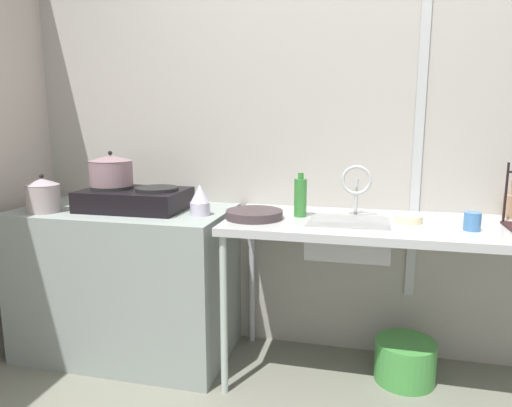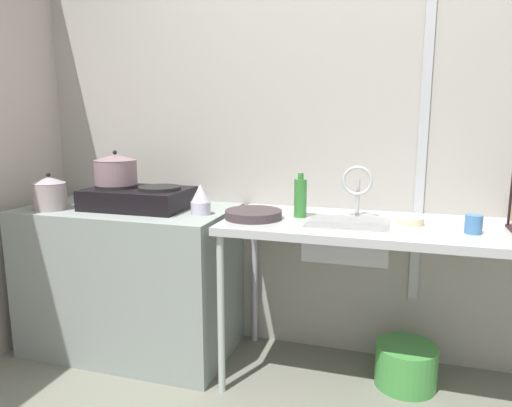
% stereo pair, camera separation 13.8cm
% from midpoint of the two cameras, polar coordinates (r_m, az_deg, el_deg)
% --- Properties ---
extents(wall_back, '(4.58, 0.10, 2.51)m').
position_cam_midpoint_polar(wall_back, '(2.71, 9.02, 7.74)').
color(wall_back, '#A5A098').
rests_on(wall_back, ground).
extents(wall_metal_strip, '(0.05, 0.01, 2.01)m').
position_cam_midpoint_polar(wall_metal_strip, '(2.65, 18.10, 10.01)').
color(wall_metal_strip, '#ADAFB0').
extents(counter_concrete, '(1.20, 0.65, 0.87)m').
position_cam_midpoint_polar(counter_concrete, '(2.88, -16.90, -9.15)').
color(counter_concrete, gray).
rests_on(counter_concrete, ground).
extents(counter_sink, '(1.74, 0.65, 0.87)m').
position_cam_midpoint_polar(counter_sink, '(2.40, 15.68, -3.66)').
color(counter_sink, '#ADAFB0').
rests_on(counter_sink, ground).
extents(stove, '(0.58, 0.38, 0.13)m').
position_cam_midpoint_polar(stove, '(2.72, -16.12, 0.56)').
color(stove, black).
rests_on(stove, counter_concrete).
extents(pot_on_left_burner, '(0.24, 0.24, 0.20)m').
position_cam_midpoint_polar(pot_on_left_burner, '(2.77, -18.79, 3.89)').
color(pot_on_left_burner, gray).
rests_on(pot_on_left_burner, stove).
extents(pot_beside_stove, '(0.18, 0.18, 0.21)m').
position_cam_midpoint_polar(pot_beside_stove, '(2.83, -26.03, 0.94)').
color(pot_beside_stove, '#A49595').
rests_on(pot_beside_stove, counter_concrete).
extents(percolator, '(0.11, 0.11, 0.17)m').
position_cam_midpoint_polar(percolator, '(2.49, -8.50, 0.39)').
color(percolator, silver).
rests_on(percolator, counter_concrete).
extents(sink_basin, '(0.40, 0.33, 0.17)m').
position_cam_midpoint_polar(sink_basin, '(2.39, 9.68, -4.14)').
color(sink_basin, '#ADAFB0').
rests_on(sink_basin, counter_sink).
extents(faucet, '(0.16, 0.09, 0.27)m').
position_cam_midpoint_polar(faucet, '(2.47, 10.71, 2.54)').
color(faucet, '#ADAFB0').
rests_on(faucet, counter_sink).
extents(frying_pan, '(0.29, 0.29, 0.04)m').
position_cam_midpoint_polar(frying_pan, '(2.39, -1.87, -1.36)').
color(frying_pan, '#3B2F32').
rests_on(frying_pan, counter_sink).
extents(cup_by_rack, '(0.08, 0.08, 0.09)m').
position_cam_midpoint_polar(cup_by_rack, '(2.33, 23.56, -2.05)').
color(cup_by_rack, teal).
rests_on(cup_by_rack, counter_sink).
extents(small_bowl_on_drainboard, '(0.13, 0.13, 0.04)m').
position_cam_midpoint_polar(small_bowl_on_drainboard, '(2.40, 16.73, -1.84)').
color(small_bowl_on_drainboard, beige).
rests_on(small_bowl_on_drainboard, counter_sink).
extents(bottle_by_sink, '(0.07, 0.07, 0.23)m').
position_cam_midpoint_polar(bottle_by_sink, '(2.43, 3.87, 0.79)').
color(bottle_by_sink, '#327932').
rests_on(bottle_by_sink, counter_sink).
extents(utensil_jar, '(0.08, 0.08, 0.20)m').
position_cam_midpoint_polar(utensil_jar, '(2.72, 27.64, -0.29)').
color(utensil_jar, '#957052').
rests_on(utensil_jar, counter_sink).
extents(bucket_on_floor, '(0.31, 0.31, 0.22)m').
position_cam_midpoint_polar(bucket_on_floor, '(2.69, 16.41, -18.10)').
color(bucket_on_floor, '#439642').
rests_on(bucket_on_floor, ground).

